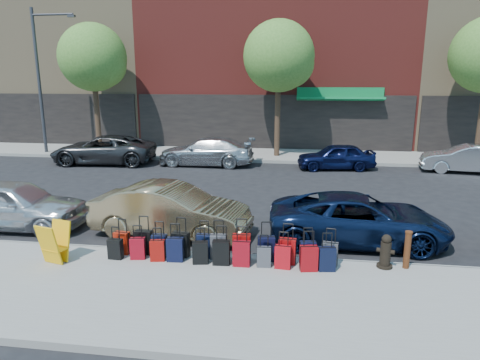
# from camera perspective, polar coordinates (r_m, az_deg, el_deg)

# --- Properties ---
(ground) EXTENTS (120.00, 120.00, 0.00)m
(ground) POSITION_cam_1_polar(r_m,az_deg,el_deg) (14.97, 0.91, -3.57)
(ground) COLOR black
(ground) RESTS_ON ground
(sidewalk_near) EXTENTS (60.00, 4.00, 0.15)m
(sidewalk_near) POSITION_cam_1_polar(r_m,az_deg,el_deg) (9.00, -4.43, -15.16)
(sidewalk_near) COLOR gray
(sidewalk_near) RESTS_ON ground
(sidewalk_far) EXTENTS (60.00, 4.00, 0.15)m
(sidewalk_far) POSITION_cam_1_polar(r_m,az_deg,el_deg) (24.65, 3.81, 3.35)
(sidewalk_far) COLOR gray
(sidewalk_far) RESTS_ON ground
(curb_near) EXTENTS (60.00, 0.08, 0.15)m
(curb_near) POSITION_cam_1_polar(r_m,az_deg,el_deg) (10.78, -2.10, -10.09)
(curb_near) COLOR gray
(curb_near) RESTS_ON ground
(curb_far) EXTENTS (60.00, 0.08, 0.15)m
(curb_far) POSITION_cam_1_polar(r_m,az_deg,el_deg) (22.67, 3.42, 2.47)
(curb_far) COLOR gray
(curb_far) RESTS_ON ground
(building_left) EXTENTS (15.00, 12.12, 16.00)m
(building_left) POSITION_cam_1_polar(r_m,az_deg,el_deg) (36.95, -21.89, 18.11)
(building_left) COLOR #947C5A
(building_left) RESTS_ON ground
(tree_left) EXTENTS (3.80, 3.80, 7.27)m
(tree_left) POSITION_cam_1_polar(r_m,az_deg,el_deg) (26.43, -18.73, 14.99)
(tree_left) COLOR black
(tree_left) RESTS_ON sidewalk_far
(tree_center) EXTENTS (3.80, 3.80, 7.27)m
(tree_center) POSITION_cam_1_polar(r_m,az_deg,el_deg) (23.76, 5.53, 15.86)
(tree_center) COLOR black
(tree_center) RESTS_ON sidewalk_far
(streetlight) EXTENTS (2.59, 0.18, 8.00)m
(streetlight) POSITION_cam_1_polar(r_m,az_deg,el_deg) (27.23, -24.96, 12.81)
(streetlight) COLOR #333338
(streetlight) RESTS_ON sidewalk_far
(suitcase_front_0) EXTENTS (0.39, 0.25, 0.88)m
(suitcase_front_0) POSITION_cam_1_polar(r_m,az_deg,el_deg) (11.03, -15.44, -8.06)
(suitcase_front_0) COLOR #971A09
(suitcase_front_0) RESTS_ON sidewalk_near
(suitcase_front_1) EXTENTS (0.40, 0.22, 0.96)m
(suitcase_front_1) POSITION_cam_1_polar(r_m,az_deg,el_deg) (10.88, -12.70, -8.07)
(suitcase_front_1) COLOR black
(suitcase_front_1) RESTS_ON sidewalk_near
(suitcase_front_2) EXTENTS (0.37, 0.21, 0.87)m
(suitcase_front_2) POSITION_cam_1_polar(r_m,az_deg,el_deg) (10.68, -10.69, -8.54)
(suitcase_front_2) COLOR black
(suitcase_front_2) RESTS_ON sidewalk_near
(suitcase_front_3) EXTENTS (0.43, 0.27, 0.98)m
(suitcase_front_3) POSITION_cam_1_polar(r_m,az_deg,el_deg) (10.56, -7.90, -8.50)
(suitcase_front_3) COLOR black
(suitcase_front_3) RESTS_ON sidewalk_near
(suitcase_front_4) EXTENTS (0.39, 0.23, 0.91)m
(suitcase_front_4) POSITION_cam_1_polar(r_m,az_deg,el_deg) (10.48, -4.83, -8.71)
(suitcase_front_4) COLOR black
(suitcase_front_4) RESTS_ON sidewalk_near
(suitcase_front_5) EXTENTS (0.42, 0.26, 0.95)m
(suitcase_front_5) POSITION_cam_1_polar(r_m,az_deg,el_deg) (10.36, -2.87, -8.86)
(suitcase_front_5) COLOR #424248
(suitcase_front_5) RESTS_ON sidewalk_near
(suitcase_front_6) EXTENTS (0.44, 0.27, 1.02)m
(suitcase_front_6) POSITION_cam_1_polar(r_m,az_deg,el_deg) (10.26, 0.22, -8.97)
(suitcase_front_6) COLOR #970A09
(suitcase_front_6) RESTS_ON sidewalk_near
(suitcase_front_7) EXTENTS (0.43, 0.28, 0.96)m
(suitcase_front_7) POSITION_cam_1_polar(r_m,az_deg,el_deg) (10.25, 3.52, -9.13)
(suitcase_front_7) COLOR black
(suitcase_front_7) RESTS_ON sidewalk_near
(suitcase_front_8) EXTENTS (0.42, 0.26, 0.96)m
(suitcase_front_8) POSITION_cam_1_polar(r_m,az_deg,el_deg) (10.15, 6.32, -9.40)
(suitcase_front_8) COLOR #92090B
(suitcase_front_8) RESTS_ON sidewalk_near
(suitcase_front_9) EXTENTS (0.39, 0.26, 0.88)m
(suitcase_front_9) POSITION_cam_1_polar(r_m,az_deg,el_deg) (10.18, 9.02, -9.58)
(suitcase_front_9) COLOR black
(suitcase_front_9) RESTS_ON sidewalk_near
(suitcase_front_10) EXTENTS (0.39, 0.26, 0.88)m
(suitcase_front_10) POSITION_cam_1_polar(r_m,az_deg,el_deg) (10.22, 11.87, -9.61)
(suitcase_front_10) COLOR #3B3B40
(suitcase_front_10) RESTS_ON sidewalk_near
(suitcase_back_0) EXTENTS (0.34, 0.21, 0.79)m
(suitcase_back_0) POSITION_cam_1_polar(r_m,az_deg,el_deg) (10.78, -16.28, -8.80)
(suitcase_back_0) COLOR black
(suitcase_back_0) RESTS_ON sidewalk_near
(suitcase_back_1) EXTENTS (0.38, 0.25, 0.83)m
(suitcase_back_1) POSITION_cam_1_polar(r_m,az_deg,el_deg) (10.64, -13.47, -8.85)
(suitcase_back_1) COLOR maroon
(suitcase_back_1) RESTS_ON sidewalk_near
(suitcase_back_2) EXTENTS (0.37, 0.25, 0.81)m
(suitcase_back_2) POSITION_cam_1_polar(r_m,az_deg,el_deg) (10.44, -10.94, -9.21)
(suitcase_back_2) COLOR maroon
(suitcase_back_2) RESTS_ON sidewalk_near
(suitcase_back_3) EXTENTS (0.40, 0.25, 0.91)m
(suitcase_back_3) POSITION_cam_1_polar(r_m,az_deg,el_deg) (10.34, -8.63, -9.14)
(suitcase_back_3) COLOR black
(suitcase_back_3) RESTS_ON sidewalk_near
(suitcase_back_4) EXTENTS (0.39, 0.27, 0.86)m
(suitcase_back_4) POSITION_cam_1_polar(r_m,az_deg,el_deg) (10.15, -5.32, -9.59)
(suitcase_back_4) COLOR black
(suitcase_back_4) RESTS_ON sidewalk_near
(suitcase_back_5) EXTENTS (0.40, 0.25, 0.93)m
(suitcase_back_5) POSITION_cam_1_polar(r_m,az_deg,el_deg) (10.06, -2.51, -9.63)
(suitcase_back_5) COLOR black
(suitcase_back_5) RESTS_ON sidewalk_near
(suitcase_back_6) EXTENTS (0.40, 0.23, 0.94)m
(suitcase_back_6) POSITION_cam_1_polar(r_m,az_deg,el_deg) (9.98, 0.21, -9.77)
(suitcase_back_6) COLOR maroon
(suitcase_back_6) RESTS_ON sidewalk_near
(suitcase_back_7) EXTENTS (0.33, 0.21, 0.76)m
(suitcase_back_7) POSITION_cam_1_polar(r_m,az_deg,el_deg) (9.97, 3.20, -10.17)
(suitcase_back_7) COLOR #414146
(suitcase_back_7) RESTS_ON sidewalk_near
(suitcase_back_8) EXTENTS (0.37, 0.24, 0.85)m
(suitcase_back_8) POSITION_cam_1_polar(r_m,az_deg,el_deg) (9.92, 5.73, -10.17)
(suitcase_back_8) COLOR #AA0B13
(suitcase_back_8) RESTS_ON sidewalk_near
(suitcase_back_9) EXTENTS (0.42, 0.29, 0.92)m
(suitcase_back_9) POSITION_cam_1_polar(r_m,az_deg,el_deg) (9.87, 9.15, -10.28)
(suitcase_back_9) COLOR maroon
(suitcase_back_9) RESTS_ON sidewalk_near
(suitcase_back_10) EXTENTS (0.40, 0.27, 0.88)m
(suitcase_back_10) POSITION_cam_1_polar(r_m,az_deg,el_deg) (9.94, 11.51, -10.28)
(suitcase_back_10) COLOR black
(suitcase_back_10) RESTS_ON sidewalk_near
(fire_hydrant) EXTENTS (0.41, 0.36, 0.79)m
(fire_hydrant) POSITION_cam_1_polar(r_m,az_deg,el_deg) (10.41, 18.83, -9.11)
(fire_hydrant) COLOR black
(fire_hydrant) RESTS_ON sidewalk_near
(bollard) EXTENTS (0.16, 0.16, 0.88)m
(bollard) POSITION_cam_1_polar(r_m,az_deg,el_deg) (10.51, 21.41, -8.59)
(bollard) COLOR #38190C
(bollard) RESTS_ON sidewalk_near
(display_rack) EXTENTS (0.67, 0.71, 0.96)m
(display_rack) POSITION_cam_1_polar(r_m,az_deg,el_deg) (10.97, -23.48, -7.74)
(display_rack) COLOR #F6AF0D
(display_rack) RESTS_ON sidewalk_near
(car_near_0) EXTENTS (4.35, 1.81, 1.47)m
(car_near_0) POSITION_cam_1_polar(r_m,az_deg,el_deg) (14.38, -28.03, -2.86)
(car_near_0) COLOR silver
(car_near_0) RESTS_ON ground
(car_near_1) EXTENTS (4.62, 2.08, 1.47)m
(car_near_1) POSITION_cam_1_polar(r_m,az_deg,el_deg) (12.22, -9.20, -4.08)
(car_near_1) COLOR #927D59
(car_near_1) RESTS_ON ground
(car_near_2) EXTENTS (4.80, 2.25, 1.33)m
(car_near_2) POSITION_cam_1_polar(r_m,az_deg,el_deg) (12.05, 15.50, -5.02)
(car_near_2) COLOR #0D1939
(car_near_2) RESTS_ON ground
(car_far_0) EXTENTS (5.49, 2.82, 1.48)m
(car_far_0) POSITION_cam_1_polar(r_m,az_deg,el_deg) (23.52, -17.74, 3.90)
(car_far_0) COLOR #323234
(car_far_0) RESTS_ON ground
(car_far_1) EXTENTS (4.95, 2.12, 1.42)m
(car_far_1) POSITION_cam_1_polar(r_m,az_deg,el_deg) (22.04, -4.55, 3.81)
(car_far_1) COLOR silver
(car_far_1) RESTS_ON ground
(car_far_2) EXTENTS (3.91, 1.99, 1.28)m
(car_far_2) POSITION_cam_1_polar(r_m,az_deg,el_deg) (21.50, 12.67, 3.08)
(car_far_2) COLOR #0C1338
(car_far_2) RESTS_ON ground
(car_far_3) EXTENTS (4.19, 1.93, 1.33)m
(car_far_3) POSITION_cam_1_polar(r_m,az_deg,el_deg) (22.89, 27.94, 2.52)
(car_far_3) COLOR silver
(car_far_3) RESTS_ON ground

